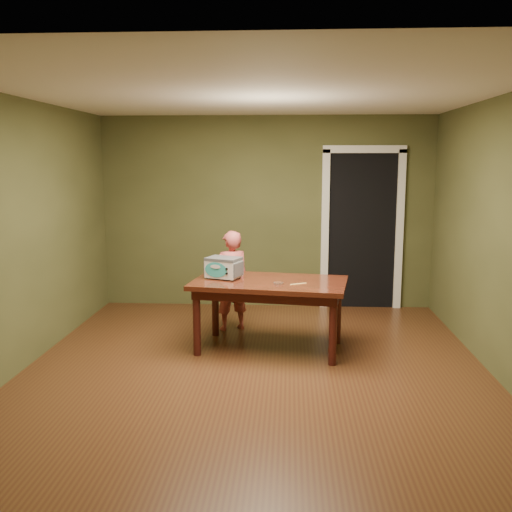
% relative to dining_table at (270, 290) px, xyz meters
% --- Properties ---
extents(floor, '(5.00, 5.00, 0.00)m').
position_rel_dining_table_xyz_m(floor, '(-0.11, -0.62, -0.65)').
color(floor, '#4E2E16').
rests_on(floor, ground).
extents(room_shell, '(4.52, 5.02, 2.61)m').
position_rel_dining_table_xyz_m(room_shell, '(-0.11, -0.62, 1.06)').
color(room_shell, brown).
rests_on(room_shell, ground).
extents(doorway, '(1.10, 0.66, 2.25)m').
position_rel_dining_table_xyz_m(doorway, '(1.19, 2.16, 0.41)').
color(doorway, black).
rests_on(doorway, ground).
extents(dining_table, '(1.71, 1.13, 0.75)m').
position_rel_dining_table_xyz_m(dining_table, '(0.00, 0.00, 0.00)').
color(dining_table, '#35140C').
rests_on(dining_table, floor).
extents(toy_oven, '(0.43, 0.36, 0.23)m').
position_rel_dining_table_xyz_m(toy_oven, '(-0.50, 0.10, 0.22)').
color(toy_oven, '#4C4F54').
rests_on(toy_oven, dining_table).
extents(baking_pan, '(0.10, 0.10, 0.02)m').
position_rel_dining_table_xyz_m(baking_pan, '(0.10, -0.17, 0.11)').
color(baking_pan, silver).
rests_on(baking_pan, dining_table).
extents(spatula, '(0.17, 0.11, 0.01)m').
position_rel_dining_table_xyz_m(spatula, '(0.30, -0.16, 0.10)').
color(spatula, '#F2C469').
rests_on(spatula, dining_table).
extents(child, '(0.51, 0.44, 1.19)m').
position_rel_dining_table_xyz_m(child, '(-0.48, 0.69, -0.05)').
color(child, '#C85352').
rests_on(child, floor).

